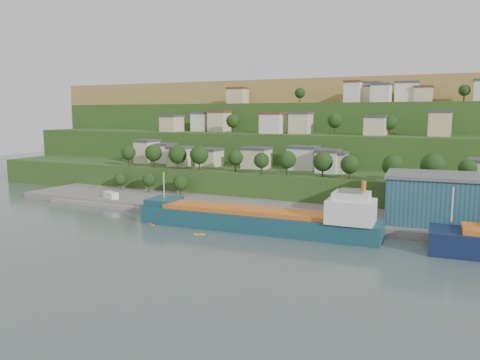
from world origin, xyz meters
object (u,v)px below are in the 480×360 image
Objects in this scene: cargo_ship_near at (263,221)px; kayak_orange at (151,224)px; caravan at (111,196)px; warehouse at (448,199)px.

cargo_ship_near is 31.36m from kayak_orange.
kayak_orange is at bearing -8.90° from caravan.
cargo_ship_near is 48.42m from warehouse.
cargo_ship_near is 10.19× the size of caravan.
cargo_ship_near is at bearing -157.99° from warehouse.
cargo_ship_near is at bearing 35.74° from kayak_orange.
kayak_orange is at bearing -170.09° from cargo_ship_near.
warehouse is 10.43× the size of kayak_orange.
warehouse is 5.07× the size of caravan.
warehouse reaches higher than cargo_ship_near.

